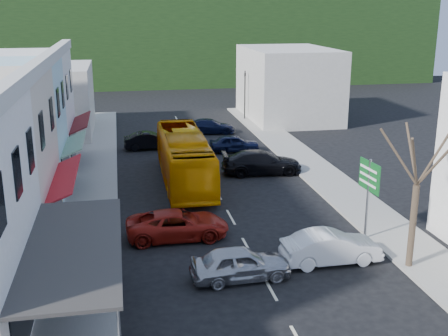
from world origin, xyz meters
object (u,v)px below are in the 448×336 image
car_red (178,225)px  pedestrian_left (65,223)px  traffic_signal (245,96)px  direction_sign (368,201)px  car_white (331,248)px  bus (184,159)px  car_silver (241,264)px  street_tree (417,185)px

car_red → pedestrian_left: pedestrian_left is taller
pedestrian_left → traffic_signal: traffic_signal is taller
pedestrian_left → traffic_signal: bearing=-52.0°
traffic_signal → pedestrian_left: bearing=73.4°
pedestrian_left → traffic_signal: (15.04, 27.75, 1.44)m
direction_sign → traffic_signal: traffic_signal is taller
car_white → bus: bearing=19.7°
car_red → pedestrian_left: 5.36m
pedestrian_left → direction_sign: direction_sign is taller
bus → car_silver: bus is taller
direction_sign → traffic_signal: bearing=83.9°
car_silver → pedestrian_left: bearing=52.0°
bus → pedestrian_left: bus is taller
car_red → pedestrian_left: bearing=85.6°
car_silver → direction_sign: bearing=-70.5°
pedestrian_left → car_white: bearing=-134.3°
car_silver → traffic_signal: 33.90m
car_silver → car_red: size_ratio=0.96×
car_silver → bus: bearing=0.0°
car_white → car_silver: bearing=99.5°
street_tree → traffic_signal: street_tree is taller
car_red → street_tree: bearing=-118.4°
bus → traffic_signal: bearing=67.1°
pedestrian_left → street_tree: size_ratio=0.22×
bus → car_white: bus is taller
car_silver → traffic_signal: bearing=-15.8°
car_red → traffic_signal: 29.86m
car_white → street_tree: (3.12, -1.20, 3.11)m
car_silver → street_tree: street_tree is taller
bus → street_tree: size_ratio=1.52×
bus → direction_sign: direction_sign is taller
traffic_signal → bus: bearing=78.4°
direction_sign → traffic_signal: (0.80, 30.19, 0.39)m
direction_sign → street_tree: 3.69m
bus → pedestrian_left: 10.94m
car_silver → car_white: 4.35m
street_tree → traffic_signal: size_ratio=1.56×
car_red → direction_sign: (8.91, -2.00, 1.35)m
street_tree → pedestrian_left: bearing=159.2°
car_white → traffic_signal: size_ratio=0.90×
car_white → car_red: size_ratio=0.96×
car_silver → pedestrian_left: (-7.44, 5.24, 0.30)m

